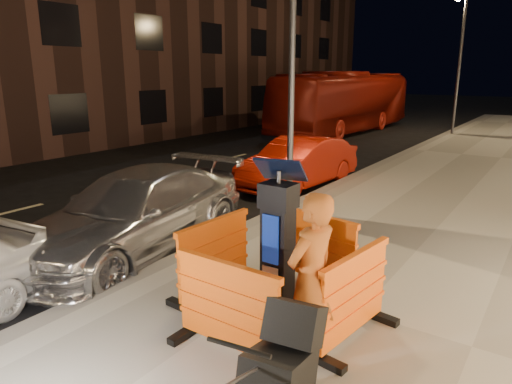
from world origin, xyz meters
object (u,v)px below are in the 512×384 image
Objects in this scene: barrier_front at (227,309)px; stroller at (279,369)px; barrier_back at (315,250)px; car_silver at (139,249)px; barrier_kerbside at (214,257)px; bus_doubledecker at (343,132)px; barrier_bldgside at (354,297)px; car_red at (298,187)px; man at (311,279)px; parking_kiosk at (278,243)px.

barrier_front is 1.05m from stroller.
barrier_back is at bearing 102.49° from stroller.
stroller is (4.14, -2.15, 0.64)m from car_silver.
barrier_kerbside is 0.12× the size of bus_doubledecker.
car_red is (-4.10, 6.12, -0.65)m from barrier_bldgside.
barrier_back is 1.00× the size of barrier_kerbside.
barrier_front is 19.60m from bus_doubledecker.
car_silver is at bearing 88.17° from barrier_bldgside.
car_red is 4.05× the size of stroller.
car_silver is (-3.23, -0.25, -0.65)m from barrier_back.
bus_doubledecker is at bearing 104.05° from stroller.
barrier_bldgside is 0.70m from man.
parking_kiosk is at bearing 90.66° from barrier_front.
man is (3.94, -1.25, 1.01)m from car_silver.
barrier_kerbside is (-0.95, 0.95, 0.00)m from barrier_front.
barrier_back reaches higher than car_silver.
bus_doubledecker is 10.97× the size of stroller.
man is at bearing -104.72° from barrier_kerbside.
barrier_front is 1.00× the size of barrier_back.
car_red is 7.78m from man.
barrier_kerbside is 1.90m from barrier_bldgside.
bus_doubledecker is 6.20× the size of man.
man is at bearing -55.66° from car_red.
man reaches higher than barrier_back.
car_silver reaches higher than car_red.
barrier_bldgside is at bearing -63.66° from bus_doubledecker.
man is at bearing 164.99° from barrier_bldgside.
parking_kiosk is 6.96m from car_red.
stroller is (1.87, -1.45, -0.01)m from barrier_kerbside.
barrier_bldgside is (0.95, 0.95, 0.00)m from barrier_front.
barrier_kerbside reaches higher than stroller.
barrier_front is at bearing -131.34° from barrier_kerbside.
stroller is at bearing -57.51° from car_red.
barrier_kerbside is at bearing -65.99° from car_red.
barrier_back is at bearing 95.66° from parking_kiosk.
parking_kiosk is 0.39× the size of car_silver.
man is (-0.23, -0.55, 0.36)m from barrier_bldgside.
barrier_front is (0.00, -0.95, -0.40)m from parking_kiosk.
barrier_bldgside is 0.28× the size of car_silver.
parking_kiosk is at bearing -66.31° from bus_doubledecker.
barrier_front is 1.31× the size of stroller.
barrier_kerbside is 0.74× the size of man.
barrier_front is 1.90m from barrier_back.
car_red is at bearing 109.81° from stroller.
bus_doubledecker reaches higher than barrier_kerbside.
barrier_kerbside is at bearing -126.34° from barrier_back.
parking_kiosk reaches higher than barrier_back.
parking_kiosk is 0.17× the size of bus_doubledecker.
bus_doubledecker reaches higher than car_silver.
barrier_front is 7.77m from car_red.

